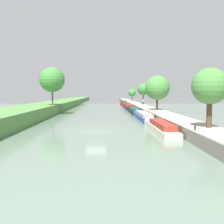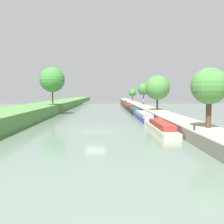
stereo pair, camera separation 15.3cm
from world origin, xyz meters
name	(u,v)px [view 2 (the right image)]	position (x,y,z in m)	size (l,w,h in m)	color
ground_plane	(96,131)	(0.00, 0.00, 0.00)	(160.00, 160.00, 0.00)	slate
right_towpath	(187,126)	(11.47, 0.00, 0.59)	(3.92, 260.00, 1.17)	#A89E8E
stone_quay	(170,126)	(9.38, 0.00, 0.61)	(0.25, 260.00, 1.22)	gray
narrowboat_cream	(159,126)	(8.02, 0.32, 0.52)	(1.86, 13.72, 1.83)	beige
narrowboat_blue	(143,116)	(8.02, 15.23, 0.54)	(2.04, 15.70, 1.93)	#283D93
narrowboat_black	(133,110)	(7.91, 30.89, 0.48)	(2.00, 15.37, 1.90)	black
narrowboat_navy	(129,107)	(7.95, 44.37, 0.52)	(2.20, 11.27, 2.09)	#141E42
narrowboat_maroon	(126,105)	(7.98, 56.25, 0.55)	(2.11, 11.50, 2.10)	maroon
narrowboat_red	(124,103)	(7.93, 69.05, 0.66)	(2.10, 13.39, 2.25)	maroon
tree_rightbank_near	(209,87)	(11.92, -5.62, 5.41)	(3.75, 3.75, 6.16)	#4C3828
tree_rightbank_midnear	(157,88)	(11.90, 21.44, 5.79)	(5.10, 5.10, 7.18)	#4C3828
tree_rightbank_midfar	(144,89)	(12.95, 48.94, 5.83)	(3.77, 3.77, 6.57)	#4C3828
tree_rightbank_far	(132,93)	(12.39, 78.81, 4.74)	(3.26, 3.26, 5.22)	brown
tree_leftbank_downstream	(52,80)	(-10.39, 24.07, 7.59)	(5.40, 5.40, 8.17)	brown
person_walking	(144,102)	(12.73, 47.14, 2.04)	(0.34, 0.34, 1.66)	#282D42
mooring_bollard_near	(194,128)	(9.81, -7.53, 1.40)	(0.16, 0.16, 0.45)	black
mooring_bollard_far	(127,101)	(9.81, 75.32, 1.40)	(0.16, 0.16, 0.45)	black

